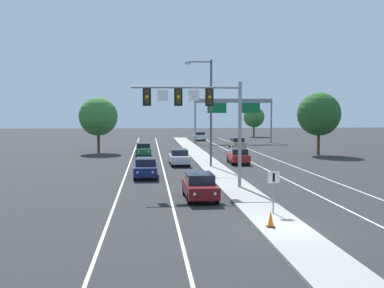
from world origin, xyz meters
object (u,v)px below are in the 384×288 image
object	(u,v)px
car_oncoming_darkred	(200,186)
car_receding_tan	(237,143)
traffic_cone_median_nose	(271,219)
tree_far_right_a	(319,114)
car_receding_red	(238,156)
tree_far_left_c	(98,116)
car_oncoming_navy	(146,168)
highway_sign_gantry	(234,106)
street_lamp_median	(209,106)
median_sign_post	(274,185)
car_receding_white	(200,136)
tree_far_right_c	(254,117)
car_oncoming_green	(143,149)
overhead_signal_mast	(202,109)
car_oncoming_silver	(179,157)

from	to	relation	value
car_oncoming_darkred	car_receding_tan	xyz separation A→B (m)	(9.52, 38.67, 0.00)
traffic_cone_median_nose	tree_far_right_a	bearing A→B (deg)	66.91
car_receding_red	tree_far_left_c	size ratio (longest dim) A/B	0.63
car_oncoming_navy	tree_far_left_c	size ratio (longest dim) A/B	0.63
traffic_cone_median_nose	highway_sign_gantry	bearing A→B (deg)	81.47
street_lamp_median	tree_far_right_a	xyz separation A→B (m)	(15.04, 11.85, -0.80)
median_sign_post	car_receding_white	bearing A→B (deg)	87.30
highway_sign_gantry	tree_far_right_c	size ratio (longest dim) A/B	2.09
street_lamp_median	car_receding_tan	size ratio (longest dim) A/B	2.23
car_receding_red	car_receding_tan	xyz separation A→B (m)	(3.54, 19.54, 0.00)
car_oncoming_green	street_lamp_median	bearing A→B (deg)	-62.37
car_receding_red	car_receding_white	size ratio (longest dim) A/B	1.01
overhead_signal_mast	car_receding_red	bearing A→B (deg)	70.54
street_lamp_median	traffic_cone_median_nose	size ratio (longest dim) A/B	13.51
highway_sign_gantry	car_oncoming_darkred	bearing A→B (deg)	-102.39
tree_far_left_c	tree_far_right_c	bearing A→B (deg)	52.16
tree_far_right_a	tree_far_left_c	size ratio (longest dim) A/B	1.07
median_sign_post	car_oncoming_silver	size ratio (longest dim) A/B	0.49
street_lamp_median	highway_sign_gantry	size ratio (longest dim) A/B	0.75
tree_far_right_a	tree_far_right_c	xyz separation A→B (m)	(1.34, 42.00, -0.84)
tree_far_right_c	car_oncoming_navy	bearing A→B (deg)	-110.29
street_lamp_median	car_receding_tan	distance (m)	24.14
street_lamp_median	car_oncoming_darkred	bearing A→B (deg)	-99.04
traffic_cone_median_nose	highway_sign_gantry	size ratio (longest dim) A/B	0.06
car_receding_white	highway_sign_gantry	distance (m)	10.44
car_receding_tan	tree_far_right_c	world-z (taller)	tree_far_right_c
tree_far_left_c	car_receding_red	bearing A→B (deg)	-42.47
car_oncoming_darkred	traffic_cone_median_nose	world-z (taller)	car_oncoming_darkred
median_sign_post	car_receding_white	size ratio (longest dim) A/B	0.49
car_receding_tan	traffic_cone_median_nose	distance (m)	46.99
median_sign_post	car_oncoming_silver	world-z (taller)	median_sign_post
highway_sign_gantry	car_oncoming_green	bearing A→B (deg)	-123.36
car_receding_red	highway_sign_gantry	size ratio (longest dim) A/B	0.34
car_oncoming_navy	car_receding_red	distance (m)	13.21
street_lamp_median	car_oncoming_navy	size ratio (longest dim) A/B	2.22
car_oncoming_green	highway_sign_gantry	distance (m)	27.60
car_oncoming_navy	highway_sign_gantry	bearing A→B (deg)	70.56
overhead_signal_mast	tree_far_right_c	world-z (taller)	overhead_signal_mast
median_sign_post	car_oncoming_silver	xyz separation A→B (m)	(-3.33, 23.27, -0.77)
traffic_cone_median_nose	highway_sign_gantry	distance (m)	59.44
overhead_signal_mast	car_oncoming_navy	world-z (taller)	overhead_signal_mast
car_receding_tan	car_receding_white	world-z (taller)	same
car_oncoming_green	traffic_cone_median_nose	bearing A→B (deg)	-80.34
overhead_signal_mast	median_sign_post	world-z (taller)	overhead_signal_mast
overhead_signal_mast	car_oncoming_darkred	world-z (taller)	overhead_signal_mast
street_lamp_median	car_receding_red	distance (m)	6.76
car_oncoming_navy	car_oncoming_silver	bearing A→B (deg)	69.40
median_sign_post	car_oncoming_darkred	world-z (taller)	median_sign_post
median_sign_post	car_oncoming_green	world-z (taller)	median_sign_post
traffic_cone_median_nose	car_oncoming_silver	bearing A→B (deg)	95.40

